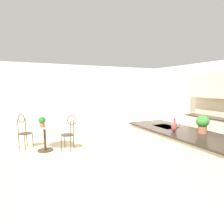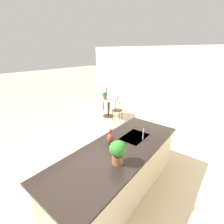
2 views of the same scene
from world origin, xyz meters
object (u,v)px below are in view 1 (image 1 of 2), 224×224
object	(u,v)px
chair_by_island	(24,130)
potted_plant_counter_near	(203,123)
bistro_table	(45,136)
chair_near_window	(69,131)
vase_on_counter	(174,127)
potted_plant_on_table	(42,121)

from	to	relation	value
chair_by_island	potted_plant_counter_near	xyz separation A→B (m)	(3.63, 3.27, 0.56)
chair_by_island	potted_plant_counter_near	world-z (taller)	potted_plant_counter_near
bistro_table	chair_near_window	size ratio (longest dim) A/B	0.77
chair_by_island	vase_on_counter	bearing A→B (deg)	41.03
potted_plant_on_table	vase_on_counter	xyz separation A→B (m)	(2.62, 2.39, 0.13)
chair_near_window	bistro_table	bearing A→B (deg)	-111.22
chair_near_window	vase_on_counter	distance (m)	3.03
chair_by_island	potted_plant_on_table	size ratio (longest dim) A/B	3.63
chair_near_window	chair_by_island	bearing A→B (deg)	-123.59
potted_plant_on_table	potted_plant_counter_near	world-z (taller)	potted_plant_counter_near
chair_by_island	chair_near_window	bearing A→B (deg)	56.41
bistro_table	chair_by_island	world-z (taller)	chair_by_island
chair_by_island	vase_on_counter	distance (m)	4.37
potted_plant_on_table	chair_by_island	bearing A→B (deg)	-144.76
potted_plant_on_table	chair_near_window	bearing A→B (deg)	79.62
chair_by_island	vase_on_counter	size ratio (longest dim) A/B	3.62
chair_near_window	potted_plant_counter_near	world-z (taller)	potted_plant_counter_near
bistro_table	chair_by_island	xyz separation A→B (m)	(-0.53, -0.53, 0.13)
bistro_table	potted_plant_on_table	distance (m)	0.48
chair_by_island	vase_on_counter	world-z (taller)	vase_on_counter
chair_near_window	potted_plant_counter_near	distance (m)	3.56
bistro_table	vase_on_counter	world-z (taller)	vase_on_counter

